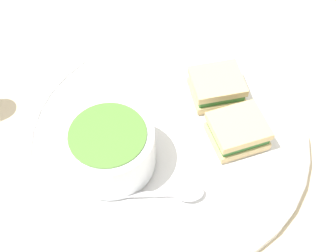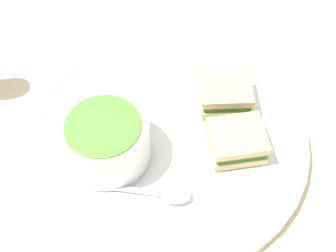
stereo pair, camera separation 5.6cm
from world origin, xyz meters
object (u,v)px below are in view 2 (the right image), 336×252
object	(u,v)px
spoon	(170,194)
sandwich_half_near	(237,141)
soup_bowl	(105,139)
sandwich_half_far	(225,93)

from	to	relation	value
spoon	sandwich_half_near	distance (m)	0.10
spoon	sandwich_half_near	xyz separation A→B (m)	(-0.05, -0.09, 0.01)
soup_bowl	sandwich_half_far	distance (m)	0.17
sandwich_half_near	sandwich_half_far	distance (m)	0.07
soup_bowl	spoon	xyz separation A→B (m)	(-0.09, 0.02, -0.03)
sandwich_half_near	sandwich_half_far	xyz separation A→B (m)	(0.04, -0.06, 0.00)
spoon	sandwich_half_far	size ratio (longest dim) A/B	1.23
sandwich_half_near	sandwich_half_far	size ratio (longest dim) A/B	1.03
soup_bowl	sandwich_half_near	bearing A→B (deg)	-154.79
spoon	sandwich_half_far	distance (m)	0.15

